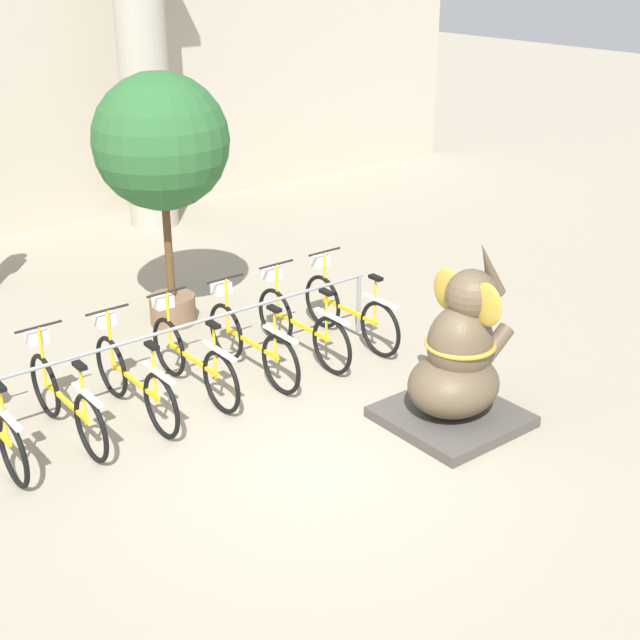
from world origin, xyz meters
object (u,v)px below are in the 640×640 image
at_px(bicycle_6, 348,309).
at_px(bicycle_3, 192,357).
at_px(bicycle_4, 250,341).
at_px(bicycle_5, 301,324).
at_px(bicycle_1, 65,399).
at_px(potted_tree, 161,147).
at_px(elephant_statue, 458,364).
at_px(bicycle_2, 133,378).

bearing_deg(bicycle_6, bicycle_3, 179.75).
relative_size(bicycle_4, bicycle_5, 1.00).
bearing_deg(bicycle_3, bicycle_4, -3.32).
relative_size(bicycle_1, bicycle_6, 1.00).
bearing_deg(potted_tree, bicycle_4, -91.10).
bearing_deg(bicycle_3, bicycle_6, -0.25).
bearing_deg(bicycle_3, bicycle_1, -178.50).
bearing_deg(bicycle_6, elephant_statue, -100.54).
xyz_separation_m(bicycle_3, bicycle_6, (2.19, -0.01, 0.00)).
xyz_separation_m(bicycle_3, elephant_statue, (1.78, -2.21, 0.24)).
xyz_separation_m(bicycle_1, bicycle_4, (2.19, -0.00, 0.00)).
height_order(bicycle_5, potted_tree, potted_tree).
distance_m(bicycle_4, potted_tree, 2.61).
xyz_separation_m(bicycle_5, potted_tree, (-0.69, 1.80, 1.87)).
bearing_deg(bicycle_4, bicycle_5, 2.37).
bearing_deg(bicycle_1, bicycle_5, 0.51).
distance_m(bicycle_2, elephant_statue, 3.31).
height_order(bicycle_1, bicycle_6, same).
height_order(bicycle_1, bicycle_4, same).
distance_m(bicycle_1, potted_tree, 3.43).
relative_size(bicycle_3, bicycle_5, 1.00).
xyz_separation_m(bicycle_3, bicycle_4, (0.73, -0.04, 0.00)).
xyz_separation_m(bicycle_4, elephant_statue, (1.05, -2.17, 0.24)).
height_order(bicycle_2, elephant_statue, elephant_statue).
height_order(bicycle_1, potted_tree, potted_tree).
xyz_separation_m(bicycle_6, potted_tree, (-1.42, 1.80, 1.87)).
distance_m(bicycle_6, potted_tree, 2.95).
bearing_deg(bicycle_4, bicycle_1, 179.89).
bearing_deg(bicycle_2, bicycle_6, 0.98).
relative_size(bicycle_2, bicycle_3, 1.00).
height_order(bicycle_4, bicycle_5, same).
bearing_deg(bicycle_5, bicycle_6, 0.21).
distance_m(bicycle_3, bicycle_4, 0.73).
height_order(bicycle_2, bicycle_5, same).
bearing_deg(potted_tree, bicycle_1, -140.64).
bearing_deg(bicycle_5, potted_tree, 111.11).
xyz_separation_m(bicycle_3, potted_tree, (0.76, 1.79, 1.87)).
distance_m(bicycle_3, elephant_statue, 2.85).
xyz_separation_m(bicycle_1, elephant_statue, (3.24, -2.17, 0.24)).
bearing_deg(bicycle_1, elephant_statue, -33.89).
height_order(bicycle_3, bicycle_5, same).
bearing_deg(bicycle_2, bicycle_1, 178.32).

